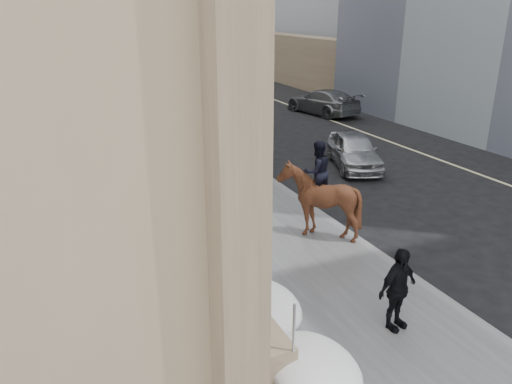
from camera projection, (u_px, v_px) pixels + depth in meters
ground at (322, 309)px, 10.85m from camera, size 140.00×140.00×0.00m
sidewalk at (189, 174)px, 19.40m from camera, size 5.00×80.00×0.12m
curb at (251, 166)px, 20.39m from camera, size 0.24×80.00×0.12m
lane_line at (404, 147)px, 23.41m from camera, size 0.15×70.00×0.01m
far_podium at (490, 97)px, 24.62m from camera, size 2.00×80.00×4.00m
streetlight_mid at (217, 45)px, 22.29m from camera, size 1.71×0.24×8.00m
streetlight_far at (132, 29)px, 39.43m from camera, size 1.71×0.24×8.00m
traffic_signal at (160, 47)px, 29.10m from camera, size 4.10×0.22×6.00m
snow_bank at (164, 184)px, 17.09m from camera, size 1.70×18.10×0.76m
mounted_horse_left at (242, 244)px, 11.28m from camera, size 1.14×2.28×2.60m
mounted_horse_right at (318, 197)px, 13.72m from camera, size 1.80×2.00×2.71m
pedestrian at (398, 289)px, 9.75m from camera, size 1.09×0.63×1.75m
car_silver at (354, 150)px, 20.29m from camera, size 2.99×4.45×1.41m
car_grey at (323, 102)px, 30.47m from camera, size 3.06×5.50×1.51m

